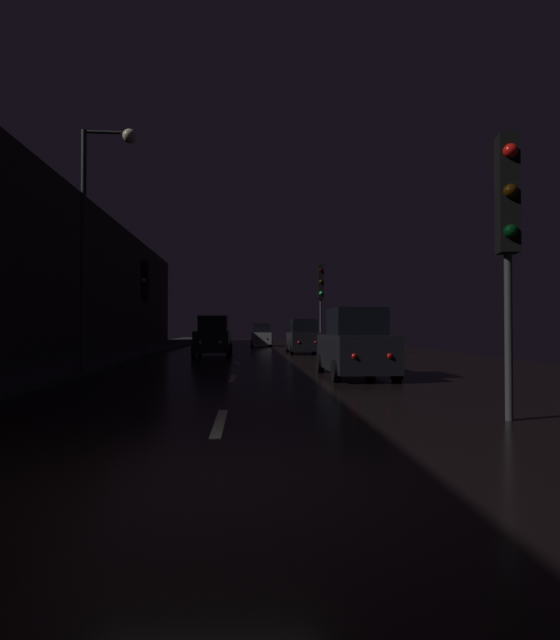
# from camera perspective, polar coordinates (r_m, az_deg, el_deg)

# --- Properties ---
(ground) EXTENTS (25.95, 84.00, 0.02)m
(ground) POSITION_cam_1_polar(r_m,az_deg,el_deg) (28.97, -4.77, -3.92)
(ground) COLOR black
(sidewalk_left) EXTENTS (4.40, 84.00, 0.15)m
(sidewalk_left) POSITION_cam_1_polar(r_m,az_deg,el_deg) (29.85, -17.92, -3.63)
(sidewalk_left) COLOR #28282B
(sidewalk_left) RESTS_ON ground
(building_facade_left) EXTENTS (0.80, 63.00, 9.17)m
(building_facade_left) POSITION_cam_1_polar(r_m,az_deg,el_deg) (27.43, -24.96, 5.62)
(building_facade_left) COLOR #2D2B28
(building_facade_left) RESTS_ON ground
(lane_centerline) EXTENTS (0.16, 19.55, 0.01)m
(lane_centerline) POSITION_cam_1_polar(r_m,az_deg,el_deg) (16.60, -5.42, -6.04)
(lane_centerline) COLOR beige
(lane_centerline) RESTS_ON ground
(traffic_light_far_left) EXTENTS (0.35, 0.48, 4.70)m
(traffic_light_far_left) POSITION_cam_1_polar(r_m,az_deg,el_deg) (23.68, -15.91, 3.71)
(traffic_light_far_left) COLOR #38383A
(traffic_light_far_left) RESTS_ON ground
(traffic_light_far_right) EXTENTS (0.33, 0.47, 4.98)m
(traffic_light_far_right) POSITION_cam_1_polar(r_m,az_deg,el_deg) (26.43, 4.91, 3.69)
(traffic_light_far_right) COLOR #38383A
(traffic_light_far_right) RESTS_ON ground
(traffic_light_near_right) EXTENTS (0.38, 0.49, 4.56)m
(traffic_light_near_right) POSITION_cam_1_polar(r_m,az_deg,el_deg) (8.57, 25.66, 11.38)
(traffic_light_near_right) COLOR #38383A
(traffic_light_near_right) RESTS_ON ground
(streetlamp_overhead) EXTENTS (1.70, 0.44, 7.73)m
(streetlamp_overhead) POSITION_cam_1_polar(r_m,az_deg,el_deg) (16.23, -21.00, 11.91)
(streetlamp_overhead) COLOR #2D2D30
(streetlamp_overhead) RESTS_ON ground
(car_approaching_headlights) EXTENTS (1.96, 4.25, 2.14)m
(car_approaching_headlights) POSITION_cam_1_polar(r_m,az_deg,el_deg) (25.93, -8.01, -2.08)
(car_approaching_headlights) COLOR black
(car_approaching_headlights) RESTS_ON ground
(car_distant_taillights) EXTENTS (1.70, 3.68, 1.85)m
(car_distant_taillights) POSITION_cam_1_polar(r_m,az_deg,el_deg) (39.04, -2.29, -1.92)
(car_distant_taillights) COLOR #A5A8AD
(car_distant_taillights) RESTS_ON ground
(car_parked_right_near) EXTENTS (1.89, 4.09, 2.06)m
(car_parked_right_near) POSITION_cam_1_polar(r_m,az_deg,el_deg) (14.54, 9.00, -3.05)
(car_parked_right_near) COLOR black
(car_parked_right_near) RESTS_ON ground
(car_parked_right_far) EXTENTS (1.83, 3.96, 1.99)m
(car_parked_right_far) POSITION_cam_1_polar(r_m,az_deg,el_deg) (27.70, 2.82, -2.15)
(car_parked_right_far) COLOR black
(car_parked_right_far) RESTS_ON ground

